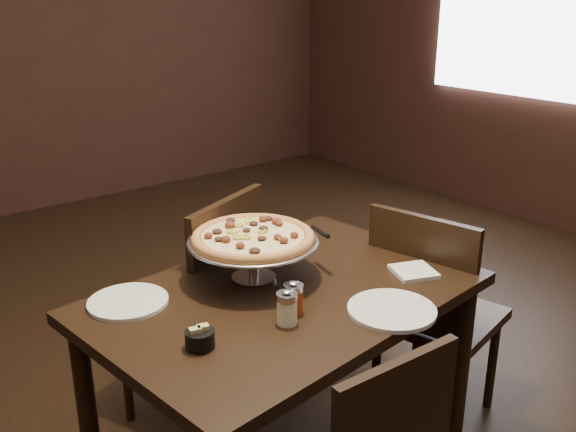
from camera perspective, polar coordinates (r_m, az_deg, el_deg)
room at (r=1.93m, az=2.63°, el=12.61°), size 6.04×7.04×2.84m
dining_table at (r=2.06m, az=-0.22°, el=-9.12°), size 1.27×0.92×0.74m
pizza_stand at (r=2.05m, az=-3.13°, el=-1.95°), size 0.42×0.42×0.18m
parmesan_shaker at (r=1.81m, az=-0.09°, el=-8.14°), size 0.06×0.06×0.11m
pepper_flake_shaker at (r=1.87m, az=0.48°, el=-7.30°), size 0.06×0.06×0.10m
packet_caddy at (r=1.73m, az=-7.84°, el=-10.72°), size 0.08×0.08×0.06m
napkin_stack at (r=2.17m, az=11.11°, el=-4.87°), size 0.17×0.17×0.01m
plate_left at (r=2.00m, az=-14.04°, el=-7.40°), size 0.24×0.24×0.01m
plate_near at (r=1.92m, az=9.21°, el=-8.25°), size 0.26×0.26×0.01m
serving_spatula at (r=2.10m, az=2.91°, el=-1.47°), size 0.12×0.12×0.02m
chair_far at (r=2.48m, az=-7.63°, el=-7.49°), size 0.57×0.57×0.94m
chair_side at (r=2.50m, az=12.65°, el=-8.12°), size 0.50×0.50×0.90m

